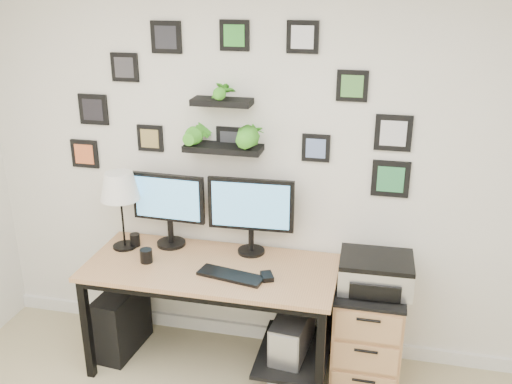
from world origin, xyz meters
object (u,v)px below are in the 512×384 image
(table_lamp, at_px, (120,188))
(file_cabinet, at_px, (367,333))
(mug, at_px, (146,256))
(desk, at_px, (218,281))
(monitor_left, at_px, (169,205))
(monitor_right, at_px, (251,210))
(printer, at_px, (376,273))
(pc_tower_black, at_px, (122,320))
(pc_tower_grey, at_px, (292,345))

(table_lamp, relative_size, file_cabinet, 0.80)
(mug, xyz_separation_m, file_cabinet, (1.43, 0.14, -0.46))
(desk, height_order, monitor_left, monitor_left)
(monitor_left, distance_m, table_lamp, 0.34)
(monitor_right, height_order, printer, monitor_right)
(monitor_left, height_order, file_cabinet, monitor_left)
(monitor_left, height_order, printer, monitor_left)
(file_cabinet, relative_size, printer, 1.49)
(monitor_left, height_order, pc_tower_black, monitor_left)
(mug, bearing_deg, monitor_left, 76.66)
(mug, bearing_deg, table_lamp, 143.49)
(pc_tower_black, xyz_separation_m, file_cabinet, (1.67, 0.07, 0.10))
(desk, xyz_separation_m, table_lamp, (-0.68, 0.09, 0.55))
(pc_tower_black, height_order, printer, printer)
(pc_tower_black, bearing_deg, desk, 6.51)
(desk, xyz_separation_m, monitor_left, (-0.39, 0.19, 0.42))
(printer, bearing_deg, mug, -174.20)
(mug, bearing_deg, pc_tower_black, 165.06)
(monitor_right, relative_size, mug, 6.26)
(pc_tower_grey, bearing_deg, pc_tower_black, 179.56)
(desk, relative_size, pc_tower_grey, 3.39)
(monitor_left, distance_m, file_cabinet, 1.54)
(monitor_left, xyz_separation_m, table_lamp, (-0.29, -0.10, 0.13))
(monitor_right, height_order, pc_tower_grey, monitor_right)
(monitor_left, xyz_separation_m, file_cabinet, (1.36, -0.13, -0.71))
(monitor_right, distance_m, pc_tower_grey, 0.92)
(table_lamp, bearing_deg, file_cabinet, -1.09)
(monitor_left, bearing_deg, desk, -25.75)
(monitor_left, bearing_deg, monitor_right, 0.91)
(pc_tower_black, distance_m, file_cabinet, 1.68)
(table_lamp, height_order, pc_tower_grey, table_lamp)
(monitor_right, distance_m, printer, 0.88)
(monitor_left, height_order, table_lamp, table_lamp)
(monitor_left, bearing_deg, file_cabinet, -5.46)
(monitor_right, height_order, pc_tower_black, monitor_right)
(desk, bearing_deg, pc_tower_grey, -2.72)
(monitor_left, relative_size, printer, 1.13)
(desk, bearing_deg, printer, 3.81)
(desk, xyz_separation_m, printer, (0.99, 0.07, 0.15))
(monitor_right, xyz_separation_m, pc_tower_black, (-0.88, -0.21, -0.83))
(file_cabinet, bearing_deg, table_lamp, 178.91)
(table_lamp, relative_size, printer, 1.19)
(table_lamp, relative_size, pc_tower_grey, 1.13)
(mug, distance_m, file_cabinet, 1.51)
(mug, xyz_separation_m, pc_tower_grey, (0.95, 0.06, -0.57))
(monitor_right, distance_m, pc_tower_black, 1.22)
(desk, xyz_separation_m, pc_tower_black, (-0.70, -0.01, -0.40))
(monitor_left, relative_size, pc_tower_grey, 1.08)
(table_lamp, xyz_separation_m, file_cabinet, (1.66, -0.03, -0.84))
(desk, bearing_deg, monitor_right, 48.81)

